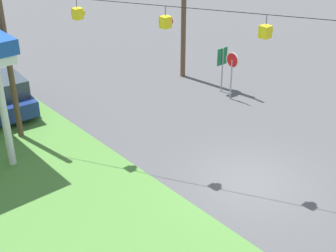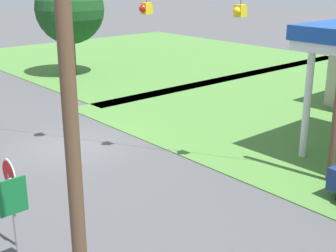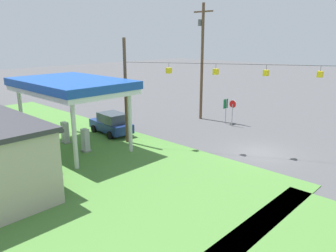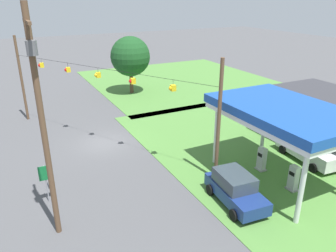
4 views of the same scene
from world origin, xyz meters
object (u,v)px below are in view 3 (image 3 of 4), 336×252
at_px(car_at_pumps_rear, 27,150).
at_px(stop_sign_roadside, 233,107).
at_px(car_at_pumps_front, 111,123).
at_px(route_sign, 226,106).
at_px(fuel_pump_near, 85,141).
at_px(fuel_pump_far, 65,133).
at_px(gas_station_canopy, 71,86).
at_px(utility_pole_main, 202,57).

height_order(car_at_pumps_rear, stop_sign_roadside, stop_sign_roadside).
height_order(car_at_pumps_front, route_sign, route_sign).
relative_size(fuel_pump_near, car_at_pumps_rear, 0.33).
relative_size(fuel_pump_far, car_at_pumps_front, 0.38).
distance_m(fuel_pump_near, car_at_pumps_front, 4.64).
distance_m(gas_station_canopy, utility_pole_main, 13.89).
height_order(stop_sign_roadside, route_sign, stop_sign_roadside).
height_order(car_at_pumps_front, stop_sign_roadside, stop_sign_roadside).
bearing_deg(car_at_pumps_front, gas_station_canopy, 107.10).
bearing_deg(stop_sign_roadside, utility_pole_main, 175.72).
xyz_separation_m(gas_station_canopy, stop_sign_roadside, (-5.21, -13.44, -2.82)).
bearing_deg(car_at_pumps_rear, stop_sign_roadside, 81.34).
relative_size(gas_station_canopy, stop_sign_roadside, 3.63).
height_order(fuel_pump_far, car_at_pumps_rear, car_at_pumps_rear).
distance_m(gas_station_canopy, stop_sign_roadside, 14.69).
relative_size(stop_sign_roadside, route_sign, 1.04).
bearing_deg(car_at_pumps_rear, car_at_pumps_front, 107.29).
xyz_separation_m(route_sign, utility_pole_main, (3.00, 0.04, 4.53)).
bearing_deg(gas_station_canopy, fuel_pump_near, -179.94).
bearing_deg(gas_station_canopy, utility_pole_main, -95.11).
relative_size(gas_station_canopy, route_sign, 3.78).
bearing_deg(fuel_pump_near, car_at_pumps_front, -60.83).
height_order(fuel_pump_near, car_at_pumps_front, car_at_pumps_front).
bearing_deg(route_sign, gas_station_canopy, 72.96).
height_order(fuel_pump_near, stop_sign_roadside, stop_sign_roadside).
distance_m(fuel_pump_far, route_sign, 14.92).
distance_m(gas_station_canopy, car_at_pumps_rear, 5.49).
bearing_deg(stop_sign_roadside, fuel_pump_far, -116.25).
bearing_deg(fuel_pump_near, route_sign, -101.50).
relative_size(car_at_pumps_front, stop_sign_roadside, 1.78).
height_order(fuel_pump_near, fuel_pump_far, same).
bearing_deg(utility_pole_main, route_sign, -179.15).
relative_size(car_at_pumps_front, car_at_pumps_rear, 0.86).
distance_m(car_at_pumps_front, route_sign, 11.00).
height_order(route_sign, utility_pole_main, utility_pole_main).
height_order(fuel_pump_far, stop_sign_roadside, stop_sign_roadside).
height_order(fuel_pump_far, route_sign, route_sign).
bearing_deg(car_at_pumps_front, car_at_pumps_rear, 107.53).
height_order(gas_station_canopy, car_at_pumps_rear, gas_station_canopy).
height_order(gas_station_canopy, utility_pole_main, utility_pole_main).
bearing_deg(route_sign, utility_pole_main, 0.85).
bearing_deg(fuel_pump_far, utility_pole_main, -100.91).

